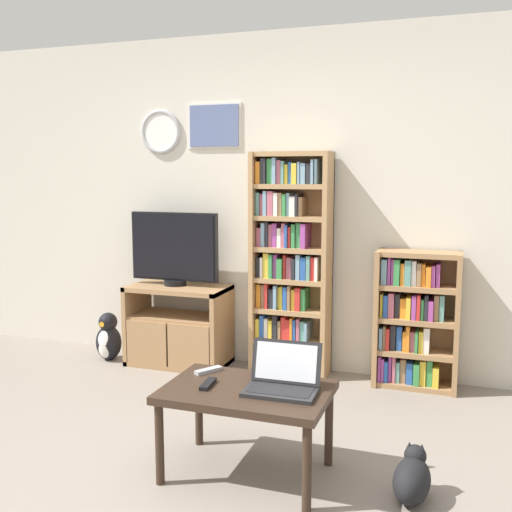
# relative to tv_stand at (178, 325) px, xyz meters

# --- Properties ---
(ground_plane) EXTENTS (18.00, 18.00, 0.00)m
(ground_plane) POSITION_rel_tv_stand_xyz_m (0.85, -1.96, -0.32)
(ground_plane) COLOR gray
(wall_back) EXTENTS (5.93, 0.09, 2.60)m
(wall_back) POSITION_rel_tv_stand_xyz_m (0.84, 0.28, 0.98)
(wall_back) COLOR beige
(wall_back) RESTS_ON ground_plane
(tv_stand) EXTENTS (0.79, 0.43, 0.64)m
(tv_stand) POSITION_rel_tv_stand_xyz_m (0.00, 0.00, 0.00)
(tv_stand) COLOR #9E754C
(tv_stand) RESTS_ON ground_plane
(television) EXTENTS (0.73, 0.18, 0.58)m
(television) POSITION_rel_tv_stand_xyz_m (-0.04, 0.04, 0.62)
(television) COLOR black
(television) RESTS_ON tv_stand
(bookshelf_tall) EXTENTS (0.60, 0.25, 1.69)m
(bookshelf_tall) POSITION_rel_tv_stand_xyz_m (0.88, 0.12, 0.53)
(bookshelf_tall) COLOR tan
(bookshelf_tall) RESTS_ON ground_plane
(bookshelf_short) EXTENTS (0.59, 0.27, 0.99)m
(bookshelf_short) POSITION_rel_tv_stand_xyz_m (1.82, 0.12, 0.17)
(bookshelf_short) COLOR #9E754C
(bookshelf_short) RESTS_ON ground_plane
(coffee_table) EXTENTS (0.83, 0.55, 0.46)m
(coffee_table) POSITION_rel_tv_stand_xyz_m (1.13, -1.49, 0.08)
(coffee_table) COLOR #332319
(coffee_table) RESTS_ON ground_plane
(laptop) EXTENTS (0.37, 0.27, 0.23)m
(laptop) POSITION_rel_tv_stand_xyz_m (1.31, -1.46, 0.20)
(laptop) COLOR #232326
(laptop) RESTS_ON coffee_table
(remote_near_laptop) EXTENTS (0.12, 0.16, 0.02)m
(remote_near_laptop) POSITION_rel_tv_stand_xyz_m (0.85, -1.33, 0.15)
(remote_near_laptop) COLOR #99999E
(remote_near_laptop) RESTS_ON coffee_table
(remote_far_from_laptop) EXTENTS (0.06, 0.16, 0.02)m
(remote_far_from_laptop) POSITION_rel_tv_stand_xyz_m (0.93, -1.52, 0.15)
(remote_far_from_laptop) COLOR black
(remote_far_from_laptop) RESTS_ON coffee_table
(cat) EXTENTS (0.20, 0.49, 0.26)m
(cat) POSITION_rel_tv_stand_xyz_m (1.95, -1.46, -0.21)
(cat) COLOR black
(cat) RESTS_ON ground_plane
(penguin_figurine) EXTENTS (0.21, 0.19, 0.40)m
(penguin_figurine) POSITION_rel_tv_stand_xyz_m (-0.60, -0.09, -0.14)
(penguin_figurine) COLOR black
(penguin_figurine) RESTS_ON ground_plane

